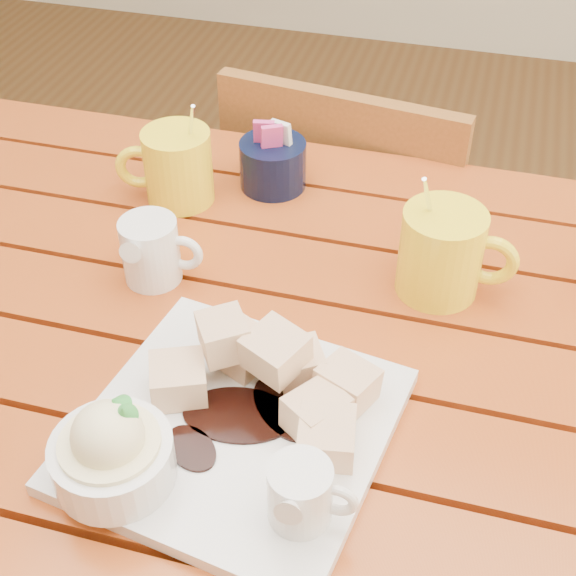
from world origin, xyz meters
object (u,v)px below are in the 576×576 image
(coffee_mug_right, at_px, (444,252))
(coffee_mug_left, at_px, (176,166))
(dessert_plate, at_px, (214,426))
(table, at_px, (264,393))
(chair_far, at_px, (352,252))

(coffee_mug_right, bearing_deg, coffee_mug_left, 165.49)
(dessert_plate, height_order, coffee_mug_left, coffee_mug_left)
(coffee_mug_left, height_order, coffee_mug_right, coffee_mug_right)
(table, bearing_deg, coffee_mug_left, 130.41)
(table, distance_m, chair_far, 0.56)
(dessert_plate, height_order, coffee_mug_right, coffee_mug_right)
(table, xyz_separation_m, coffee_mug_right, (0.18, 0.12, 0.16))
(dessert_plate, xyz_separation_m, coffee_mug_left, (-0.18, 0.38, 0.02))
(table, relative_size, coffee_mug_left, 8.12)
(dessert_plate, relative_size, coffee_mug_left, 2.12)
(table, distance_m, coffee_mug_left, 0.32)
(dessert_plate, bearing_deg, coffee_mug_right, 59.00)
(dessert_plate, relative_size, chair_far, 0.38)
(coffee_mug_left, xyz_separation_m, chair_far, (0.18, 0.32, -0.34))
(table, relative_size, coffee_mug_right, 7.67)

